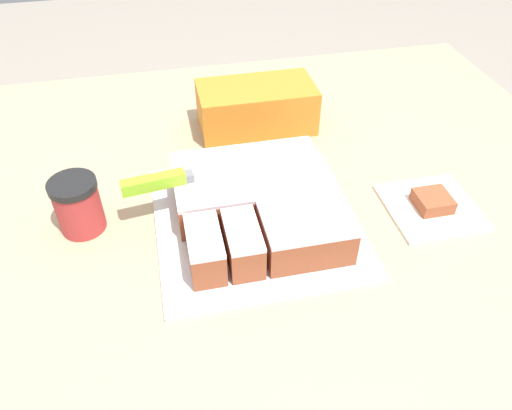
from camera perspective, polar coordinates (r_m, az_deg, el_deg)
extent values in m
cube|color=tan|center=(1.28, -0.34, -14.30)|extent=(1.40, 1.10, 0.90)
cube|color=silver|center=(0.88, 0.00, -1.81)|extent=(0.35, 0.36, 0.01)
cube|color=#994C2D|center=(0.90, -0.75, 2.10)|extent=(0.27, 0.17, 0.06)
cube|color=white|center=(0.88, -0.77, 3.82)|extent=(0.27, 0.17, 0.01)
cube|color=#994C2D|center=(0.81, 5.64, -3.33)|extent=(0.14, 0.11, 0.06)
cube|color=white|center=(0.79, 5.80, -1.57)|extent=(0.14, 0.11, 0.01)
cube|color=#994C2D|center=(0.78, -5.82, -5.28)|extent=(0.05, 0.10, 0.06)
cube|color=white|center=(0.76, -5.99, -3.52)|extent=(0.05, 0.10, 0.01)
cube|color=#994C2D|center=(0.79, -1.51, -4.64)|extent=(0.05, 0.10, 0.06)
cube|color=white|center=(0.76, -1.55, -2.87)|extent=(0.05, 0.10, 0.01)
cube|color=silver|center=(0.88, -1.91, 4.20)|extent=(0.19, 0.04, 0.00)
cube|color=slate|center=(0.86, -7.72, 3.25)|extent=(0.02, 0.02, 0.02)
cube|color=#8CCC26|center=(0.85, -11.64, 2.55)|extent=(0.11, 0.04, 0.02)
cylinder|color=#B23333|center=(0.89, -19.59, -0.33)|extent=(0.08, 0.08, 0.09)
cylinder|color=black|center=(0.86, -20.31, 2.14)|extent=(0.08, 0.08, 0.01)
cube|color=white|center=(0.96, 19.35, -0.26)|extent=(0.16, 0.16, 0.01)
cube|color=#994C2D|center=(0.95, 19.55, 0.43)|extent=(0.06, 0.06, 0.02)
cube|color=orange|center=(1.10, 0.05, 11.11)|extent=(0.25, 0.13, 0.10)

